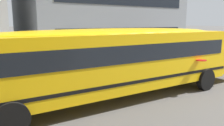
{
  "coord_description": "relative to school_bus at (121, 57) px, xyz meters",
  "views": [
    {
      "loc": [
        -1.59,
        -8.7,
        2.95
      ],
      "look_at": [
        3.62,
        -0.78,
        1.26
      ],
      "focal_mm": 36.29,
      "sensor_mm": 36.0,
      "label": 1
    }
  ],
  "objects": [
    {
      "name": "parked_car_maroon_near_corner",
      "position": [
        9.47,
        6.33,
        -0.78
      ],
      "size": [
        3.98,
        2.04,
        1.64
      ],
      "rotation": [
        0.0,
        0.0,
        -0.05
      ],
      "color": "maroon",
      "rests_on": "ground_plane"
    },
    {
      "name": "ground_plane",
      "position": [
        -3.51,
        1.56,
        -1.63
      ],
      "size": [
        400.0,
        400.0,
        0.0
      ],
      "primitive_type": "plane",
      "color": "#54514F"
    },
    {
      "name": "school_bus",
      "position": [
        0.0,
        0.0,
        0.0
      ],
      "size": [
        12.33,
        3.12,
        2.74
      ],
      "rotation": [
        0.0,
        0.0,
        -0.03
      ],
      "color": "yellow",
      "rests_on": "ground_plane"
    },
    {
      "name": "lane_centreline",
      "position": [
        -3.51,
        1.56,
        -1.63
      ],
      "size": [
        110.0,
        0.16,
        0.01
      ],
      "primitive_type": "cube",
      "color": "silver",
      "rests_on": "ground_plane"
    }
  ]
}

